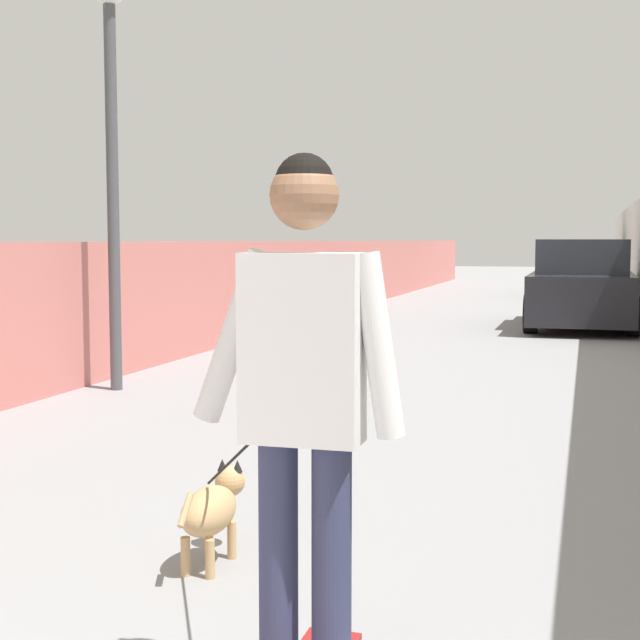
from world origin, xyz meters
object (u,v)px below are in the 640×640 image
(lamp_post, at_px, (111,104))
(person_skateboarder, at_px, (304,378))
(car_far, at_px, (584,270))
(dog, at_px, (212,508))
(car_near, at_px, (582,287))

(lamp_post, bearing_deg, person_skateboarder, -145.80)
(lamp_post, distance_m, car_far, 18.27)
(lamp_post, xyz_separation_m, dog, (-4.39, -2.94, -2.61))
(lamp_post, height_order, car_far, lamp_post)
(car_near, height_order, car_far, same)
(dog, bearing_deg, person_skateboarder, -144.22)
(dog, bearing_deg, lamp_post, 33.79)
(lamp_post, relative_size, car_near, 1.04)
(person_skateboarder, bearing_deg, lamp_post, 34.20)
(person_skateboarder, height_order, car_far, person_skateboarder)
(dog, distance_m, car_near, 12.75)
(person_skateboarder, xyz_separation_m, dog, (1.12, 0.81, -0.81))
(lamp_post, bearing_deg, car_far, -14.40)
(person_skateboarder, distance_m, car_far, 23.10)
(lamp_post, relative_size, person_skateboarder, 2.45)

